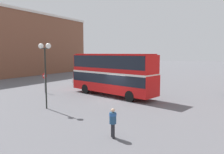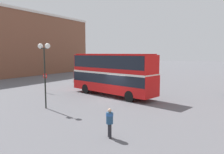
# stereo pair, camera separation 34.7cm
# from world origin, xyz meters

# --- Properties ---
(ground_plane) EXTENTS (240.00, 240.00, 0.00)m
(ground_plane) POSITION_xyz_m (0.00, 0.00, 0.00)
(ground_plane) COLOR #5B5B60
(building_row_left) EXTENTS (9.25, 33.32, 13.31)m
(building_row_left) POSITION_xyz_m (-30.25, 12.71, 6.66)
(building_row_left) COLOR brown
(building_row_left) RESTS_ON ground_plane
(double_decker_bus) EXTENTS (10.76, 4.71, 4.58)m
(double_decker_bus) POSITION_xyz_m (-1.26, 1.82, 2.63)
(double_decker_bus) COLOR red
(double_decker_bus) RESTS_ON ground_plane
(pedestrian_foreground) EXTENTS (0.57, 0.57, 1.65)m
(pedestrian_foreground) POSITION_xyz_m (4.75, -8.62, 1.01)
(pedestrian_foreground) COLOR #232328
(pedestrian_foreground) RESTS_ON ground_plane
(parked_car_kerb_near) EXTENTS (4.03, 2.03, 1.56)m
(parked_car_kerb_near) POSITION_xyz_m (-8.43, 6.85, 0.78)
(parked_car_kerb_near) COLOR silver
(parked_car_kerb_near) RESTS_ON ground_plane
(street_lamp_twin_globe) EXTENTS (1.27, 0.43, 5.45)m
(street_lamp_twin_globe) POSITION_xyz_m (-3.26, -5.82, 4.40)
(street_lamp_twin_globe) COLOR black
(street_lamp_twin_globe) RESTS_ON ground_plane
(no_entry_sign) EXTENTS (0.66, 0.08, 2.34)m
(no_entry_sign) POSITION_xyz_m (-8.88, -0.69, 1.59)
(no_entry_sign) COLOR gray
(no_entry_sign) RESTS_ON ground_plane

